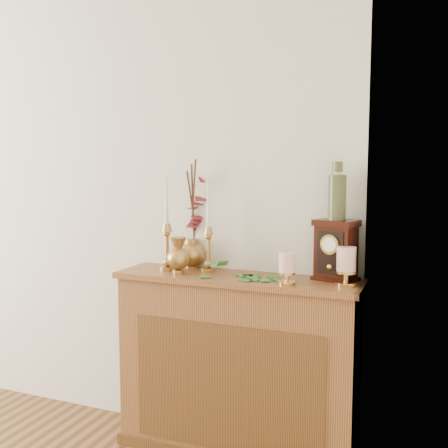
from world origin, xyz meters
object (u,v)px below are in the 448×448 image
at_px(bud_vase, 178,256).
at_px(ginger_jar, 197,219).
at_px(candlestick_left, 167,239).
at_px(mantel_clock, 336,251).
at_px(candlestick_center, 208,242).
at_px(ceramic_vase, 337,194).

relative_size(bud_vase, ginger_jar, 0.32).
relative_size(candlestick_left, mantel_clock, 1.73).
xyz_separation_m(bud_vase, mantel_clock, (0.76, 0.15, 0.05)).
bearing_deg(candlestick_center, candlestick_left, -167.65).
relative_size(candlestick_left, bud_vase, 2.69).
bearing_deg(mantel_clock, bud_vase, -152.28).
bearing_deg(candlestick_left, mantel_clock, 5.29).
bearing_deg(ceramic_vase, candlestick_left, -174.54).
xyz_separation_m(candlestick_center, bud_vase, (-0.12, -0.11, -0.06)).
relative_size(candlestick_left, ceramic_vase, 1.85).
height_order(candlestick_left, ginger_jar, ginger_jar).
height_order(candlestick_center, mantel_clock, candlestick_center).
bearing_deg(candlestick_left, ceramic_vase, 5.46).
relative_size(candlestick_center, ceramic_vase, 1.74).
xyz_separation_m(candlestick_center, ginger_jar, (-0.12, 0.11, 0.11)).
distance_m(mantel_clock, ceramic_vase, 0.27).
distance_m(candlestick_center, mantel_clock, 0.65).
relative_size(ginger_jar, mantel_clock, 2.00).
height_order(mantel_clock, ceramic_vase, ceramic_vase).
distance_m(candlestick_left, bud_vase, 0.14).
xyz_separation_m(candlestick_center, mantel_clock, (0.65, 0.03, -0.01)).
bearing_deg(candlestick_center, ceramic_vase, 3.10).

